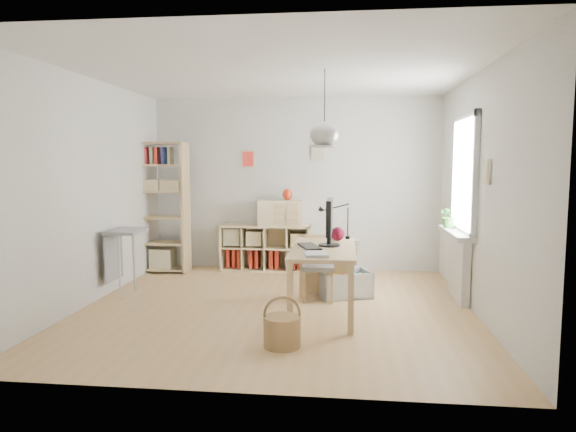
# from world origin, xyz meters

# --- Properties ---
(ground) EXTENTS (4.50, 4.50, 0.00)m
(ground) POSITION_xyz_m (0.00, 0.00, 0.00)
(ground) COLOR tan
(ground) RESTS_ON ground
(room_shell) EXTENTS (4.50, 4.50, 4.50)m
(room_shell) POSITION_xyz_m (0.55, -0.15, 2.00)
(room_shell) COLOR white
(room_shell) RESTS_ON ground
(window_unit) EXTENTS (0.07, 1.16, 1.46)m
(window_unit) POSITION_xyz_m (2.23, 0.60, 1.55)
(window_unit) COLOR white
(window_unit) RESTS_ON ground
(radiator) EXTENTS (0.10, 0.80, 0.80)m
(radiator) POSITION_xyz_m (2.19, 0.60, 0.40)
(radiator) COLOR silver
(radiator) RESTS_ON ground
(windowsill) EXTENTS (0.22, 1.20, 0.06)m
(windowsill) POSITION_xyz_m (2.14, 0.60, 0.83)
(windowsill) COLOR silver
(windowsill) RESTS_ON radiator
(desk) EXTENTS (0.70, 1.50, 0.75)m
(desk) POSITION_xyz_m (0.55, -0.15, 0.66)
(desk) COLOR tan
(desk) RESTS_ON ground
(cube_shelf) EXTENTS (1.40, 0.38, 0.72)m
(cube_shelf) POSITION_xyz_m (-0.47, 2.08, 0.30)
(cube_shelf) COLOR beige
(cube_shelf) RESTS_ON ground
(tall_bookshelf) EXTENTS (0.80, 0.38, 2.00)m
(tall_bookshelf) POSITION_xyz_m (-2.04, 1.80, 1.09)
(tall_bookshelf) COLOR tan
(tall_bookshelf) RESTS_ON ground
(side_table) EXTENTS (0.40, 0.55, 0.85)m
(side_table) POSITION_xyz_m (-2.04, 0.35, 0.67)
(side_table) COLOR gray
(side_table) RESTS_ON ground
(chair) EXTENTS (0.40, 0.40, 0.79)m
(chair) POSITION_xyz_m (0.46, 0.45, 0.45)
(chair) COLOR gray
(chair) RESTS_ON ground
(wicker_basket) EXTENTS (0.35, 0.35, 0.48)m
(wicker_basket) POSITION_xyz_m (0.22, -1.26, 0.16)
(wicker_basket) COLOR olive
(wicker_basket) RESTS_ON ground
(storage_chest) EXTENTS (0.84, 0.89, 0.67)m
(storage_chest) POSITION_xyz_m (0.77, 0.66, 0.22)
(storage_chest) COLOR silver
(storage_chest) RESTS_ON ground
(monitor) EXTENTS (0.24, 0.61, 0.53)m
(monitor) POSITION_xyz_m (0.61, -0.05, 1.05)
(monitor) COLOR black
(monitor) RESTS_ON desk
(keyboard) EXTENTS (0.31, 0.48, 0.02)m
(keyboard) POSITION_xyz_m (0.39, -0.17, 0.76)
(keyboard) COLOR black
(keyboard) RESTS_ON desk
(task_lamp) EXTENTS (0.39, 0.14, 0.42)m
(task_lamp) POSITION_xyz_m (0.63, 0.46, 1.03)
(task_lamp) COLOR black
(task_lamp) RESTS_ON desk
(yarn_ball) EXTENTS (0.17, 0.17, 0.17)m
(yarn_ball) POSITION_xyz_m (0.70, 0.35, 0.83)
(yarn_ball) COLOR #4C0A17
(yarn_ball) RESTS_ON desk
(paper_tray) EXTENTS (0.28, 0.33, 0.03)m
(paper_tray) POSITION_xyz_m (0.49, -0.67, 0.76)
(paper_tray) COLOR silver
(paper_tray) RESTS_ON desk
(drawer_chest) EXTENTS (0.71, 0.38, 0.39)m
(drawer_chest) POSITION_xyz_m (-0.22, 2.04, 0.91)
(drawer_chest) COLOR beige
(drawer_chest) RESTS_ON cube_shelf
(red_vase) EXTENTS (0.15, 0.15, 0.18)m
(red_vase) POSITION_xyz_m (-0.11, 2.04, 1.20)
(red_vase) COLOR maroon
(red_vase) RESTS_ON drawer_chest
(potted_plant) EXTENTS (0.31, 0.28, 0.31)m
(potted_plant) POSITION_xyz_m (2.12, 0.90, 1.02)
(potted_plant) COLOR #356A27
(potted_plant) RESTS_ON windowsill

